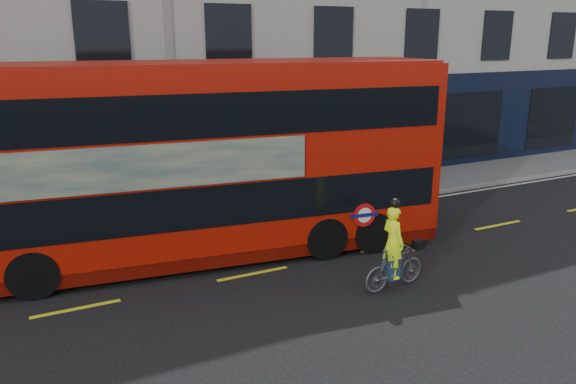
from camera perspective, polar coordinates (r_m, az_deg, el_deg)
ground at (r=12.34m, az=-0.82°, el=-10.85°), size 120.00×120.00×0.00m
pavement at (r=17.98m, az=-9.86°, el=-2.23°), size 60.00×3.00×0.12m
kerb at (r=16.62m, az=-8.34°, el=-3.65°), size 60.00×0.12×0.13m
road_edge_line at (r=16.37m, az=-8.00°, el=-4.16°), size 58.00×0.10×0.01m
lane_dashes at (r=13.58m, az=-3.60°, el=-8.29°), size 58.00×0.12×0.01m
bus at (r=14.10m, az=-8.62°, el=3.23°), size 12.40×4.25×4.91m
cyclist at (r=12.76m, az=10.73°, el=-6.70°), size 1.68×0.63×2.13m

